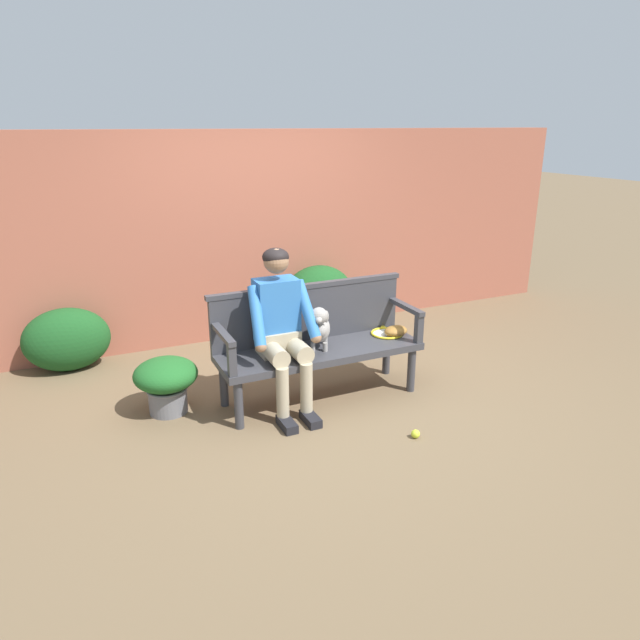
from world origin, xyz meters
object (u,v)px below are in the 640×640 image
(person_seated, at_px, (281,324))
(tennis_ball, at_px, (416,434))
(tennis_racket, at_px, (386,332))
(potted_plant, at_px, (166,380))
(baseball_glove, at_px, (396,331))
(dog_on_bench, at_px, (319,327))
(garden_bench, at_px, (320,355))

(person_seated, xyz_separation_m, tennis_ball, (0.72, -0.89, -0.69))
(tennis_racket, height_order, potted_plant, tennis_racket)
(person_seated, height_order, baseball_glove, person_seated)
(tennis_ball, height_order, potted_plant, potted_plant)
(dog_on_bench, xyz_separation_m, baseball_glove, (0.75, -0.00, -0.15))
(garden_bench, bearing_deg, dog_on_bench, -145.33)
(tennis_racket, distance_m, baseball_glove, 0.11)
(tennis_ball, distance_m, potted_plant, 2.02)
(garden_bench, relative_size, person_seated, 1.30)
(person_seated, height_order, tennis_racket, person_seated)
(potted_plant, bearing_deg, garden_bench, -13.29)
(tennis_ball, xyz_separation_m, potted_plant, (-1.60, 1.20, 0.25))
(garden_bench, relative_size, baseball_glove, 7.85)
(dog_on_bench, bearing_deg, tennis_ball, -66.97)
(person_seated, distance_m, tennis_racket, 1.08)
(potted_plant, bearing_deg, baseball_glove, -8.68)
(garden_bench, xyz_separation_m, potted_plant, (-1.23, 0.29, -0.12))
(person_seated, bearing_deg, dog_on_bench, 1.59)
(person_seated, bearing_deg, potted_plant, 160.62)
(tennis_racket, height_order, baseball_glove, baseball_glove)
(tennis_ball, relative_size, potted_plant, 0.13)
(dog_on_bench, bearing_deg, potted_plant, 166.19)
(dog_on_bench, bearing_deg, person_seated, -178.41)
(garden_bench, relative_size, tennis_racket, 2.97)
(person_seated, xyz_separation_m, tennis_racket, (1.04, 0.10, -0.26))
(person_seated, bearing_deg, baseball_glove, 0.47)
(tennis_ball, bearing_deg, potted_plant, 143.16)
(tennis_racket, relative_size, potted_plant, 1.14)
(person_seated, height_order, dog_on_bench, person_seated)
(garden_bench, bearing_deg, tennis_racket, 6.79)
(dog_on_bench, distance_m, tennis_ball, 1.16)
(person_seated, distance_m, dog_on_bench, 0.35)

